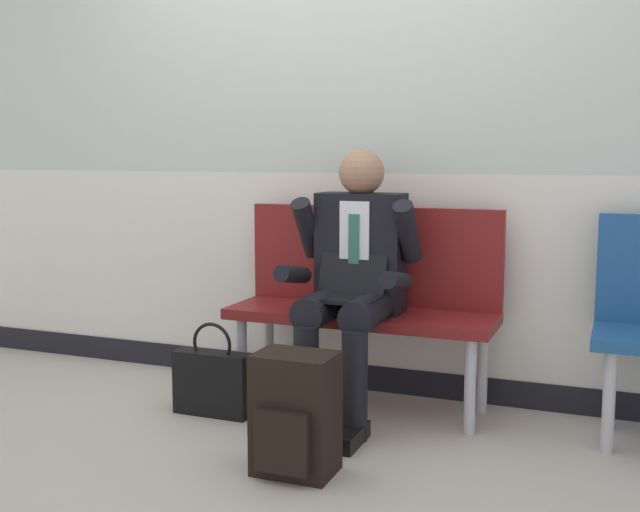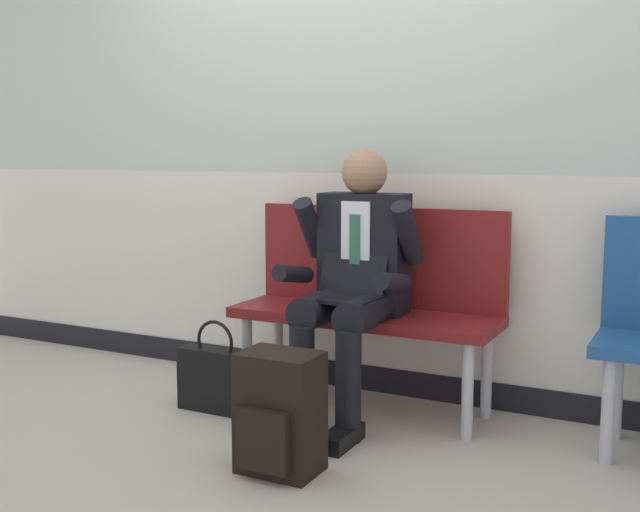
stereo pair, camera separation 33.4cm
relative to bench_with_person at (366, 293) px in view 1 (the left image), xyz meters
name	(u,v)px [view 1 (the left image)]	position (x,y,z in m)	size (l,w,h in m)	color
ground_plane	(277,429)	(-0.25, -0.48, -0.55)	(18.00, 18.00, 0.00)	#B2A899
station_wall	(337,80)	(-0.25, 0.27, 1.03)	(5.37, 0.14, 3.16)	beige
bench_with_person	(366,293)	(0.00, 0.00, 0.00)	(1.26, 0.42, 0.95)	maroon
person_seated	(352,277)	(0.00, -0.20, 0.10)	(0.57, 0.70, 1.22)	black
backpack	(295,415)	(0.01, -0.88, -0.32)	(0.30, 0.25, 0.46)	black
handbag	(213,381)	(-0.61, -0.41, -0.39)	(0.37, 0.11, 0.44)	black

